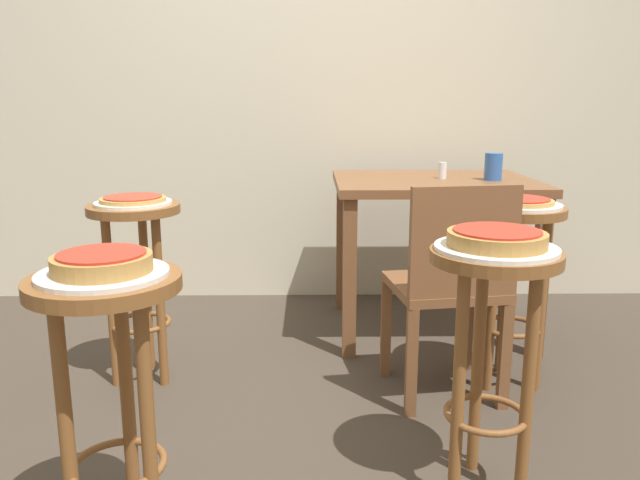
{
  "coord_description": "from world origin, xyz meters",
  "views": [
    {
      "loc": [
        0.04,
        -1.99,
        1.14
      ],
      "look_at": [
        0.07,
        0.14,
        0.66
      ],
      "focal_mm": 35.35,
      "sensor_mm": 36.0,
      "label": 1
    }
  ],
  "objects_px": {
    "cup_near_edge": "(493,167)",
    "serving_plate_foreground": "(103,274)",
    "stool_middle": "(492,320)",
    "stool_leftside": "(515,257)",
    "pizza_leftside": "(519,201)",
    "pizza_foreground": "(102,262)",
    "serving_plate_middle": "(496,248)",
    "condiment_shaker": "(442,170)",
    "pizza_rear": "(133,199)",
    "pizza_middle": "(497,238)",
    "stool_rear": "(137,254)",
    "serving_plate_rear": "(133,203)",
    "wooden_chair": "(451,283)",
    "serving_plate_leftside": "(519,205)",
    "dining_table": "(433,203)",
    "stool_foreground": "(110,357)"
  },
  "relations": [
    {
      "from": "serving_plate_leftside",
      "to": "dining_table",
      "type": "xyz_separation_m",
      "value": [
        -0.21,
        0.63,
        -0.1
      ]
    },
    {
      "from": "serving_plate_leftside",
      "to": "cup_near_edge",
      "type": "distance_m",
      "value": 0.58
    },
    {
      "from": "stool_foreground",
      "to": "serving_plate_foreground",
      "type": "distance_m",
      "value": 0.21
    },
    {
      "from": "cup_near_edge",
      "to": "serving_plate_rear",
      "type": "bearing_deg",
      "value": -162.2
    },
    {
      "from": "pizza_middle",
      "to": "pizza_rear",
      "type": "bearing_deg",
      "value": 146.95
    },
    {
      "from": "pizza_middle",
      "to": "wooden_chair",
      "type": "height_order",
      "value": "wooden_chair"
    },
    {
      "from": "pizza_leftside",
      "to": "cup_near_edge",
      "type": "bearing_deg",
      "value": 84.17
    },
    {
      "from": "serving_plate_foreground",
      "to": "condiment_shaker",
      "type": "height_order",
      "value": "condiment_shaker"
    },
    {
      "from": "serving_plate_foreground",
      "to": "pizza_leftside",
      "type": "bearing_deg",
      "value": 36.78
    },
    {
      "from": "serving_plate_leftside",
      "to": "dining_table",
      "type": "bearing_deg",
      "value": 108.25
    },
    {
      "from": "stool_foreground",
      "to": "serving_plate_rear",
      "type": "xyz_separation_m",
      "value": [
        -0.21,
        1.03,
        0.21
      ]
    },
    {
      "from": "stool_middle",
      "to": "pizza_middle",
      "type": "distance_m",
      "value": 0.24
    },
    {
      "from": "pizza_foreground",
      "to": "stool_leftside",
      "type": "bearing_deg",
      "value": 36.78
    },
    {
      "from": "pizza_rear",
      "to": "stool_rear",
      "type": "bearing_deg",
      "value": 0.0
    },
    {
      "from": "stool_middle",
      "to": "pizza_rear",
      "type": "height_order",
      "value": "pizza_rear"
    },
    {
      "from": "serving_plate_foreground",
      "to": "dining_table",
      "type": "xyz_separation_m",
      "value": [
        1.08,
        1.6,
        -0.1
      ]
    },
    {
      "from": "pizza_rear",
      "to": "pizza_middle",
      "type": "bearing_deg",
      "value": -33.05
    },
    {
      "from": "pizza_middle",
      "to": "condiment_shaker",
      "type": "bearing_deg",
      "value": 84.64
    },
    {
      "from": "stool_foreground",
      "to": "wooden_chair",
      "type": "xyz_separation_m",
      "value": [
        1.01,
        0.84,
        -0.07
      ]
    },
    {
      "from": "serving_plate_middle",
      "to": "pizza_rear",
      "type": "height_order",
      "value": "pizza_rear"
    },
    {
      "from": "pizza_middle",
      "to": "pizza_leftside",
      "type": "xyz_separation_m",
      "value": [
        0.3,
        0.72,
        -0.01
      ]
    },
    {
      "from": "stool_middle",
      "to": "pizza_rear",
      "type": "distance_m",
      "value": 1.46
    },
    {
      "from": "stool_middle",
      "to": "serving_plate_middle",
      "type": "xyz_separation_m",
      "value": [
        0.0,
        0.0,
        0.21
      ]
    },
    {
      "from": "stool_foreground",
      "to": "stool_leftside",
      "type": "height_order",
      "value": "same"
    },
    {
      "from": "serving_plate_middle",
      "to": "wooden_chair",
      "type": "height_order",
      "value": "wooden_chair"
    },
    {
      "from": "pizza_middle",
      "to": "serving_plate_foreground",
      "type": "bearing_deg",
      "value": -166.11
    },
    {
      "from": "serving_plate_foreground",
      "to": "pizza_middle",
      "type": "bearing_deg",
      "value": 13.89
    },
    {
      "from": "cup_near_edge",
      "to": "serving_plate_foreground",
      "type": "bearing_deg",
      "value": -131.34
    },
    {
      "from": "serving_plate_foreground",
      "to": "pizza_rear",
      "type": "xyz_separation_m",
      "value": [
        -0.21,
        1.03,
        0.02
      ]
    },
    {
      "from": "stool_rear",
      "to": "serving_plate_rear",
      "type": "xyz_separation_m",
      "value": [
        0.0,
        0.0,
        0.21
      ]
    },
    {
      "from": "stool_leftside",
      "to": "stool_middle",
      "type": "bearing_deg",
      "value": -112.38
    },
    {
      "from": "stool_middle",
      "to": "stool_leftside",
      "type": "xyz_separation_m",
      "value": [
        0.3,
        0.72,
        0.0
      ]
    },
    {
      "from": "serving_plate_rear",
      "to": "serving_plate_foreground",
      "type": "bearing_deg",
      "value": -78.35
    },
    {
      "from": "stool_middle",
      "to": "wooden_chair",
      "type": "bearing_deg",
      "value": 88.26
    },
    {
      "from": "serving_plate_rear",
      "to": "serving_plate_middle",
      "type": "bearing_deg",
      "value": -33.05
    },
    {
      "from": "stool_leftside",
      "to": "dining_table",
      "type": "distance_m",
      "value": 0.67
    },
    {
      "from": "pizza_middle",
      "to": "pizza_leftside",
      "type": "bearing_deg",
      "value": 67.62
    },
    {
      "from": "serving_plate_leftside",
      "to": "serving_plate_rear",
      "type": "height_order",
      "value": "same"
    },
    {
      "from": "serving_plate_foreground",
      "to": "serving_plate_rear",
      "type": "height_order",
      "value": "same"
    },
    {
      "from": "dining_table",
      "to": "serving_plate_rear",
      "type": "bearing_deg",
      "value": -156.41
    },
    {
      "from": "stool_leftside",
      "to": "pizza_leftside",
      "type": "xyz_separation_m",
      "value": [
        -0.0,
        0.0,
        0.22
      ]
    },
    {
      "from": "pizza_foreground",
      "to": "wooden_chair",
      "type": "relative_size",
      "value": 0.27
    },
    {
      "from": "pizza_leftside",
      "to": "dining_table",
      "type": "distance_m",
      "value": 0.67
    },
    {
      "from": "pizza_foreground",
      "to": "serving_plate_middle",
      "type": "relative_size",
      "value": 0.68
    },
    {
      "from": "cup_near_edge",
      "to": "stool_middle",
      "type": "bearing_deg",
      "value": -105.38
    },
    {
      "from": "pizza_foreground",
      "to": "stool_leftside",
      "type": "distance_m",
      "value": 1.63
    },
    {
      "from": "pizza_foreground",
      "to": "serving_plate_middle",
      "type": "height_order",
      "value": "pizza_foreground"
    },
    {
      "from": "serving_plate_foreground",
      "to": "pizza_foreground",
      "type": "bearing_deg",
      "value": 0.0
    },
    {
      "from": "stool_foreground",
      "to": "pizza_middle",
      "type": "bearing_deg",
      "value": 13.89
    },
    {
      "from": "stool_middle",
      "to": "stool_leftside",
      "type": "height_order",
      "value": "same"
    }
  ]
}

